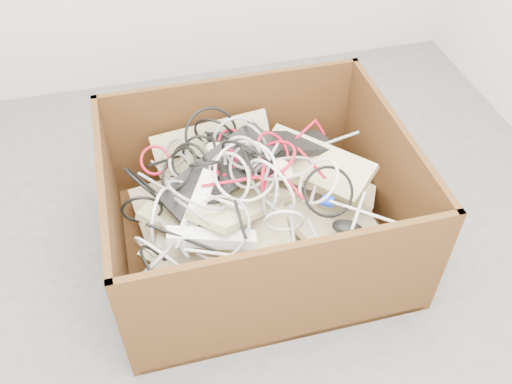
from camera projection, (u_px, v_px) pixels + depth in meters
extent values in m
plane|color=#4F4F51|center=(266.00, 273.00, 2.26)|extent=(3.00, 3.00, 0.00)
cube|color=#3E2C0F|center=(257.00, 243.00, 2.36)|extent=(1.13, 0.94, 0.03)
cube|color=#3E2C0F|center=(232.00, 129.00, 2.49)|extent=(1.13, 0.02, 0.54)
cube|color=#3E2C0F|center=(291.00, 296.00, 1.86)|extent=(1.13, 0.03, 0.54)
cube|color=#3E2C0F|center=(388.00, 177.00, 2.27)|extent=(0.02, 0.89, 0.54)
cube|color=#3E2C0F|center=(114.00, 227.00, 2.08)|extent=(0.02, 0.89, 0.54)
cube|color=tan|center=(256.00, 228.00, 2.32)|extent=(0.99, 0.86, 0.18)
cube|color=tan|center=(237.00, 232.00, 2.20)|extent=(0.71, 0.64, 0.19)
cube|color=#C5C08B|center=(190.00, 213.00, 2.21)|extent=(0.46, 0.47, 0.21)
cube|color=#C5C08B|center=(318.00, 178.00, 2.34)|extent=(0.51, 0.41, 0.17)
cube|color=#C5C08B|center=(269.00, 251.00, 2.06)|extent=(0.22, 0.51, 0.13)
cube|color=#C5C08B|center=(205.00, 231.00, 2.09)|extent=(0.50, 0.43, 0.17)
cube|color=#C5C08B|center=(310.00, 224.00, 2.16)|extent=(0.29, 0.51, 0.17)
cube|color=#C5C08B|center=(212.00, 143.00, 2.35)|extent=(0.51, 0.12, 0.21)
cube|color=#C5C08B|center=(245.00, 205.00, 2.11)|extent=(0.47, 0.43, 0.25)
cube|color=#C5C08B|center=(314.00, 162.00, 2.24)|extent=(0.42, 0.51, 0.16)
cube|color=black|center=(270.00, 144.00, 2.26)|extent=(0.51, 0.23, 0.12)
cube|color=black|center=(221.00, 172.00, 2.11)|extent=(0.52, 0.40, 0.15)
ellipsoid|color=beige|center=(197.00, 186.00, 2.15)|extent=(0.13, 0.13, 0.04)
ellipsoid|color=beige|center=(293.00, 137.00, 2.35)|extent=(0.13, 0.13, 0.04)
ellipsoid|color=beige|center=(268.00, 258.00, 1.92)|extent=(0.13, 0.09, 0.04)
ellipsoid|color=beige|center=(283.00, 169.00, 2.07)|extent=(0.09, 0.13, 0.04)
ellipsoid|color=beige|center=(219.00, 150.00, 2.18)|extent=(0.13, 0.13, 0.04)
ellipsoid|color=black|center=(348.00, 228.00, 2.05)|extent=(0.14, 0.12, 0.04)
cube|color=white|center=(197.00, 210.00, 2.02)|extent=(0.21, 0.31, 0.13)
cube|color=white|center=(211.00, 238.00, 1.93)|extent=(0.32, 0.12, 0.10)
cube|color=#0E2ED5|center=(327.00, 201.00, 2.07)|extent=(0.06, 0.06, 0.03)
torus|color=#95949A|center=(218.00, 227.00, 1.96)|extent=(0.26, 0.25, 0.17)
torus|color=#B20C26|center=(230.00, 140.00, 2.22)|extent=(0.14, 0.14, 0.07)
torus|color=black|center=(144.00, 184.00, 2.09)|extent=(0.17, 0.25, 0.22)
torus|color=#95949A|center=(155.00, 262.00, 1.86)|extent=(0.14, 0.17, 0.16)
torus|color=silver|center=(163.00, 219.00, 2.02)|extent=(0.15, 0.30, 0.32)
torus|color=black|center=(257.00, 165.00, 2.09)|extent=(0.15, 0.05, 0.16)
torus|color=#95949A|center=(196.00, 195.00, 1.98)|extent=(0.23, 0.28, 0.21)
torus|color=silver|center=(271.00, 187.00, 1.99)|extent=(0.16, 0.28, 0.31)
torus|color=#95949A|center=(236.00, 139.00, 2.23)|extent=(0.28, 0.07, 0.27)
torus|color=black|center=(142.00, 210.00, 2.03)|extent=(0.20, 0.04, 0.20)
torus|color=#B20C26|center=(226.00, 163.00, 2.08)|extent=(0.11, 0.09, 0.13)
torus|color=black|center=(200.00, 152.00, 2.22)|extent=(0.20, 0.07, 0.20)
torus|color=#B20C26|center=(270.00, 160.00, 2.10)|extent=(0.28, 0.29, 0.12)
torus|color=silver|center=(245.00, 171.00, 2.00)|extent=(0.32, 0.28, 0.18)
torus|color=#95949A|center=(176.00, 152.00, 2.25)|extent=(0.11, 0.16, 0.13)
torus|color=black|center=(211.00, 135.00, 2.22)|extent=(0.27, 0.15, 0.26)
torus|color=#95949A|center=(243.00, 153.00, 2.04)|extent=(0.17, 0.12, 0.19)
torus|color=#95949A|center=(180.00, 166.00, 2.17)|extent=(0.12, 0.15, 0.12)
torus|color=#95949A|center=(249.00, 166.00, 2.04)|extent=(0.16, 0.21, 0.18)
torus|color=#95949A|center=(284.00, 168.00, 2.06)|extent=(0.32, 0.29, 0.14)
torus|color=#95949A|center=(254.00, 136.00, 2.19)|extent=(0.08, 0.16, 0.16)
torus|color=silver|center=(161.00, 257.00, 1.93)|extent=(0.17, 0.27, 0.29)
torus|color=#B20C26|center=(273.00, 151.00, 2.13)|extent=(0.18, 0.21, 0.16)
torus|color=#95949A|center=(270.00, 195.00, 2.00)|extent=(0.09, 0.19, 0.18)
torus|color=black|center=(189.00, 163.00, 2.13)|extent=(0.19, 0.13, 0.19)
torus|color=black|center=(248.00, 159.00, 2.04)|extent=(0.18, 0.24, 0.27)
torus|color=#B20C26|center=(155.00, 160.00, 2.16)|extent=(0.17, 0.13, 0.12)
torus|color=black|center=(164.00, 272.00, 1.89)|extent=(0.18, 0.32, 0.29)
torus|color=silver|center=(228.00, 178.00, 2.05)|extent=(0.16, 0.24, 0.25)
torus|color=black|center=(205.00, 163.00, 2.01)|extent=(0.15, 0.12, 0.10)
torus|color=black|center=(214.00, 135.00, 2.27)|extent=(0.18, 0.13, 0.19)
torus|color=silver|center=(284.00, 221.00, 1.92)|extent=(0.19, 0.07, 0.18)
torus|color=black|center=(179.00, 169.00, 2.08)|extent=(0.19, 0.25, 0.18)
torus|color=#95949A|center=(199.00, 215.00, 1.98)|extent=(0.21, 0.23, 0.27)
torus|color=#B20C26|center=(264.00, 178.00, 2.00)|extent=(0.07, 0.14, 0.15)
torus|color=silver|center=(318.00, 181.00, 2.04)|extent=(0.19, 0.26, 0.19)
torus|color=black|center=(328.00, 192.00, 2.02)|extent=(0.27, 0.21, 0.19)
cylinder|color=silver|center=(224.00, 201.00, 1.99)|extent=(0.13, 0.13, 0.03)
cylinder|color=black|center=(217.00, 158.00, 2.12)|extent=(0.03, 0.28, 0.03)
cylinder|color=black|center=(240.00, 219.00, 1.90)|extent=(0.01, 0.15, 0.04)
cylinder|color=silver|center=(367.00, 213.00, 2.00)|extent=(0.23, 0.21, 0.03)
cylinder|color=#B20C26|center=(291.00, 185.00, 1.99)|extent=(0.05, 0.16, 0.02)
cylinder|color=#B20C26|center=(232.00, 181.00, 2.02)|extent=(0.22, 0.06, 0.06)
cylinder|color=#95949A|center=(173.00, 238.00, 1.95)|extent=(0.09, 0.22, 0.04)
cylinder|color=black|center=(182.00, 238.00, 1.89)|extent=(0.23, 0.13, 0.09)
cylinder|color=#95949A|center=(271.00, 155.00, 2.08)|extent=(0.11, 0.15, 0.04)
cylinder|color=black|center=(247.00, 158.00, 1.98)|extent=(0.01, 0.21, 0.06)
cylinder|color=#95949A|center=(292.00, 225.00, 1.92)|extent=(0.08, 0.24, 0.09)
cylinder|color=#95949A|center=(254.00, 143.00, 2.29)|extent=(0.15, 0.15, 0.03)
cylinder|color=silver|center=(209.00, 253.00, 1.85)|extent=(0.16, 0.04, 0.06)
cylinder|color=#95949A|center=(159.00, 186.00, 2.08)|extent=(0.15, 0.18, 0.02)
cylinder|color=#95949A|center=(223.00, 159.00, 2.15)|extent=(0.12, 0.04, 0.05)
cylinder|color=#B20C26|center=(311.00, 163.00, 2.10)|extent=(0.04, 0.23, 0.06)
cylinder|color=#B20C26|center=(319.00, 127.00, 2.39)|extent=(0.03, 0.14, 0.04)
cylinder|color=#95949A|center=(185.00, 229.00, 1.93)|extent=(0.10, 0.20, 0.05)
cylinder|color=black|center=(248.00, 152.00, 2.12)|extent=(0.16, 0.22, 0.06)
cylinder|color=#95949A|center=(330.00, 142.00, 2.27)|extent=(0.25, 0.04, 0.05)
cylinder|color=#B20C26|center=(301.00, 134.00, 2.31)|extent=(0.17, 0.12, 0.05)
cylinder|color=#95949A|center=(319.00, 242.00, 1.94)|extent=(0.03, 0.20, 0.04)
cylinder|color=black|center=(167.00, 160.00, 2.27)|extent=(0.17, 0.10, 0.06)
cylinder|color=#95949A|center=(225.00, 155.00, 2.11)|extent=(0.03, 0.13, 0.04)
cylinder|color=silver|center=(359.00, 210.00, 2.01)|extent=(0.14, 0.19, 0.04)
cylinder|color=black|center=(238.00, 139.00, 2.27)|extent=(0.26, 0.09, 0.07)
cylinder|color=black|center=(335.00, 139.00, 2.30)|extent=(0.24, 0.08, 0.03)
cylinder|color=#95949A|center=(165.00, 174.00, 2.21)|extent=(0.10, 0.20, 0.03)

